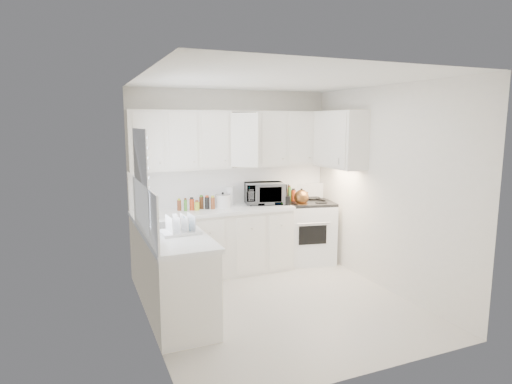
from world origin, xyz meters
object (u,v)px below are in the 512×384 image
tea_kettle (301,196)px  rice_cooker (223,200)px  stove (306,223)px  utensil_crock (287,194)px  dish_rack (180,223)px  microwave (264,191)px

tea_kettle → rice_cooker: size_ratio=1.27×
stove → utensil_crock: (-0.41, -0.16, 0.51)m
dish_rack → utensil_crock: bearing=25.8°
tea_kettle → microwave: 0.55m
tea_kettle → utensil_crock: utensil_crock is taller
utensil_crock → dish_rack: bearing=-151.0°
stove → utensil_crock: 0.67m
dish_rack → tea_kettle: bearing=23.0°
rice_cooker → dish_rack: dish_rack is taller
stove → microwave: (-0.68, 0.06, 0.54)m
tea_kettle → dish_rack: bearing=-170.0°
stove → utensil_crock: bearing=-146.4°
stove → microwave: size_ratio=2.14×
microwave → dish_rack: microwave is taller
rice_cooker → microwave: bearing=5.9°
microwave → rice_cooker: bearing=-164.8°
tea_kettle → microwave: size_ratio=0.48×
utensil_crock → dish_rack: 2.07m
microwave → rice_cooker: (-0.65, -0.02, -0.08)m
microwave → utensil_crock: bearing=-27.1°
tea_kettle → rice_cooker: (-1.15, 0.20, -0.01)m
stove → dish_rack: bearing=-140.2°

